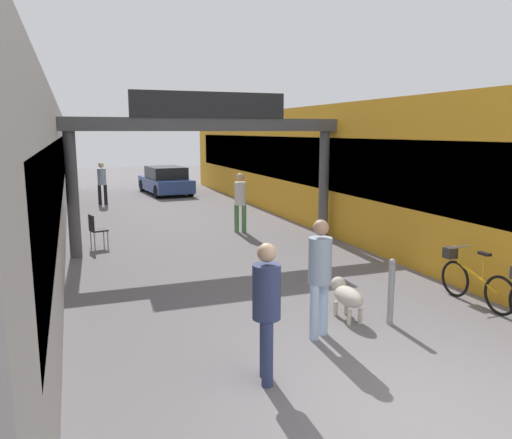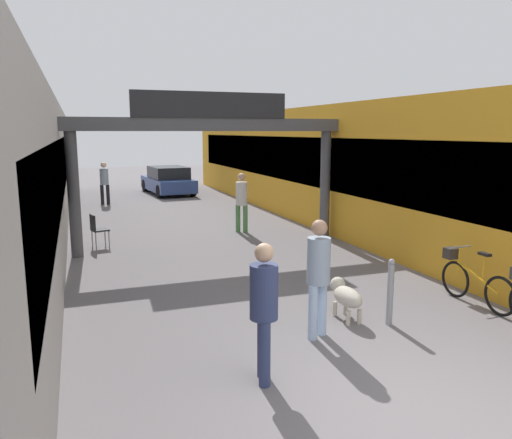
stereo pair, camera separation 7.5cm
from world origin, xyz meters
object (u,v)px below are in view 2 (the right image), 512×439
at_px(pedestrian_companion, 264,304).
at_px(cafe_chair_black_nearer, 97,228).
at_px(bollard_post_metal, 390,291).
at_px(dog_on_leash, 345,295).
at_px(pedestrian_with_dog, 318,271).
at_px(pedestrian_carrying_crate, 242,198).
at_px(bicycle_orange_second, 472,280).
at_px(pedestrian_elderly_walking, 104,180).
at_px(parked_car_blue, 168,181).

relative_size(pedestrian_companion, cafe_chair_black_nearer, 1.94).
distance_m(pedestrian_companion, bollard_post_metal, 2.74).
bearing_deg(dog_on_leash, pedestrian_with_dog, -145.65).
xyz_separation_m(pedestrian_carrying_crate, bicycle_orange_second, (1.83, -7.39, -0.59)).
height_order(pedestrian_elderly_walking, cafe_chair_black_nearer, pedestrian_elderly_walking).
bearing_deg(parked_car_blue, pedestrian_elderly_walking, -138.71).
height_order(bollard_post_metal, cafe_chair_black_nearer, bollard_post_metal).
xyz_separation_m(pedestrian_carrying_crate, pedestrian_elderly_walking, (-3.53, 7.43, -0.02)).
height_order(pedestrian_with_dog, pedestrian_companion, pedestrian_with_dog).
bearing_deg(pedestrian_elderly_walking, parked_car_blue, 41.29).
distance_m(bicycle_orange_second, bollard_post_metal, 1.95).
height_order(dog_on_leash, bicycle_orange_second, bicycle_orange_second).
distance_m(pedestrian_companion, dog_on_leash, 2.55).
xyz_separation_m(dog_on_leash, cafe_chair_black_nearer, (-3.56, 6.57, 0.15)).
distance_m(pedestrian_carrying_crate, dog_on_leash, 7.30).
bearing_deg(parked_car_blue, dog_on_leash, -90.64).
distance_m(bicycle_orange_second, cafe_chair_black_nearer, 9.01).
height_order(pedestrian_with_dog, bollard_post_metal, pedestrian_with_dog).
distance_m(pedestrian_elderly_walking, bollard_post_metal, 15.53).
height_order(cafe_chair_black_nearer, parked_car_blue, parked_car_blue).
bearing_deg(dog_on_leash, bicycle_orange_second, -3.35).
distance_m(pedestrian_companion, bicycle_orange_second, 4.66).
bearing_deg(dog_on_leash, pedestrian_companion, -142.94).
xyz_separation_m(cafe_chair_black_nearer, parked_car_blue, (3.75, 10.83, 0.10)).
xyz_separation_m(pedestrian_carrying_crate, bollard_post_metal, (-0.09, -7.71, -0.49)).
bearing_deg(pedestrian_elderly_walking, bollard_post_metal, -77.22).
bearing_deg(bollard_post_metal, pedestrian_with_dog, -177.56).
xyz_separation_m(pedestrian_with_dog, pedestrian_companion, (-1.21, -0.97, -0.03)).
bearing_deg(pedestrian_carrying_crate, pedestrian_with_dog, -100.07).
relative_size(pedestrian_with_dog, dog_on_leash, 2.10).
height_order(pedestrian_elderly_walking, parked_car_blue, pedestrian_elderly_walking).
distance_m(pedestrian_with_dog, cafe_chair_black_nearer, 7.64).
relative_size(pedestrian_companion, bicycle_orange_second, 1.02).
distance_m(pedestrian_carrying_crate, bicycle_orange_second, 7.63).
bearing_deg(pedestrian_with_dog, pedestrian_elderly_walking, 98.04).
relative_size(pedestrian_elderly_walking, bollard_post_metal, 1.66).
bearing_deg(pedestrian_companion, cafe_chair_black_nearer, 101.12).
bearing_deg(pedestrian_carrying_crate, bicycle_orange_second, -76.10).
distance_m(pedestrian_elderly_walking, cafe_chair_black_nearer, 8.14).
xyz_separation_m(pedestrian_elderly_walking, bollard_post_metal, (3.43, -15.14, -0.47)).
bearing_deg(parked_car_blue, pedestrian_companion, -96.55).
height_order(pedestrian_companion, bollard_post_metal, pedestrian_companion).
bearing_deg(parked_car_blue, pedestrian_carrying_crate, -87.61).
distance_m(cafe_chair_black_nearer, parked_car_blue, 11.46).
height_order(pedestrian_with_dog, pedestrian_elderly_walking, pedestrian_with_dog).
bearing_deg(pedestrian_companion, bollard_post_metal, 22.30).
distance_m(pedestrian_with_dog, dog_on_leash, 1.11).
xyz_separation_m(bicycle_orange_second, bollard_post_metal, (-1.92, -0.32, 0.10)).
relative_size(dog_on_leash, bicycle_orange_second, 0.50).
distance_m(pedestrian_with_dog, pedestrian_carrying_crate, 7.89).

